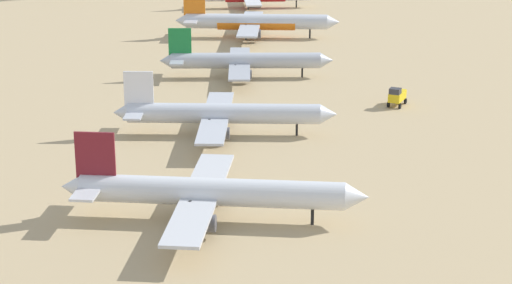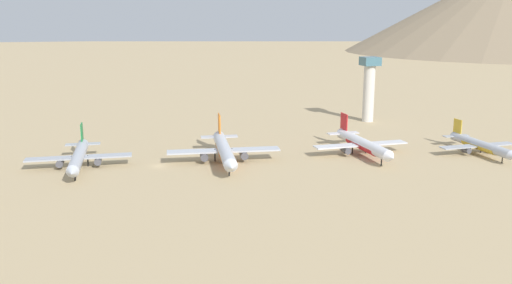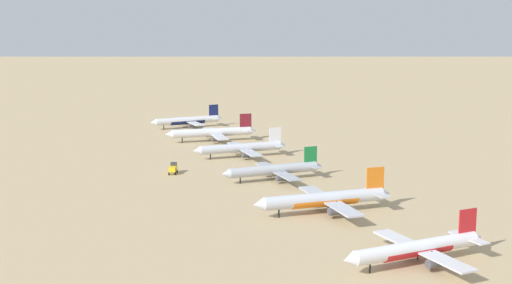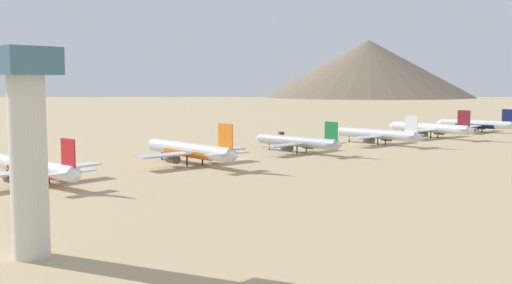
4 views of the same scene
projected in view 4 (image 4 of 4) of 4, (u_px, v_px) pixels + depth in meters
ground_plane at (242, 159)px, 181.42m from camera, size 1800.00×1800.00×0.00m
parked_jet_0 at (476, 124)px, 279.53m from camera, size 38.91×31.55×11.23m
parked_jet_1 at (430, 128)px, 249.84m from camera, size 42.37×34.60×12.23m
parked_jet_2 at (377, 134)px, 222.72m from camera, size 39.66×32.25×11.43m
parked_jet_3 at (297, 142)px, 195.80m from camera, size 38.07×30.88×10.99m
parked_jet_4 at (190, 150)px, 167.05m from camera, size 43.37×35.31×12.50m
parked_jet_5 at (34, 168)px, 134.91m from camera, size 39.38×31.93×11.37m
service_truck at (278, 137)px, 233.41m from camera, size 4.64×5.70×3.90m
control_tower at (28, 141)px, 77.16m from camera, size 7.20×7.20×27.65m
desert_hill_1 at (368, 69)px, 981.53m from camera, size 345.26×345.26×94.49m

